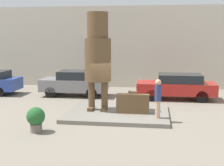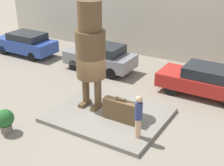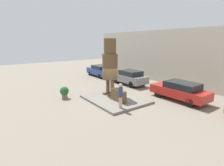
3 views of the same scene
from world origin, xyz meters
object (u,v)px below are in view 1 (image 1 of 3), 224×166
Objects in this scene: giant_suitcase at (133,104)px; planter_pot at (36,118)px; parked_car_grey at (75,83)px; parked_car_red at (177,86)px; statue_figure at (98,54)px; tourist at (158,97)px.

giant_suitcase is 4.60m from planter_pot.
parked_car_grey is 7.57m from planter_pot.
statue_figure is at bearing 44.95° from parked_car_red.
planter_pot is at bearing 51.33° from parked_car_red.
parked_car_grey is (-2.27, 4.23, -2.08)m from statue_figure.
parked_car_red is at bearing 51.33° from planter_pot.
statue_figure is at bearing 165.24° from giant_suitcase.
giant_suitcase is 1.52× the size of planter_pot.
statue_figure reaches higher than parked_car_red.
giant_suitcase is at bearing 62.88° from parked_car_red.
tourist is (2.88, -1.17, -1.80)m from statue_figure.
statue_figure is 3.60m from tourist.
planter_pot is (-5.88, -7.35, -0.25)m from parked_car_red.
parked_car_grey reaches higher than parked_car_red.
tourist is at bearing 24.51° from planter_pot.
statue_figure is 1.14× the size of parked_car_grey.
giant_suitcase is at bearing 130.50° from parked_car_grey.
parked_car_red is (1.14, 5.18, -0.30)m from tourist.
statue_figure is at bearing 60.85° from planter_pot.
planter_pot is (0.41, -7.56, -0.28)m from parked_car_grey.
giant_suitcase is 1.44m from tourist.
tourist reaches higher than giant_suitcase.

